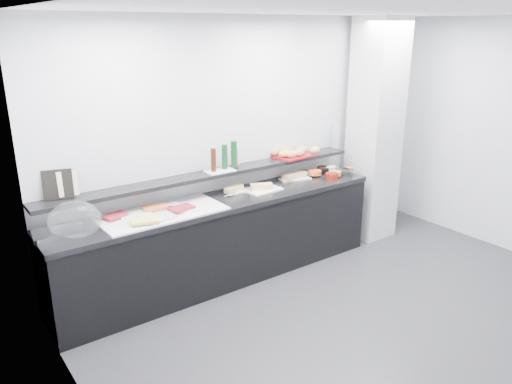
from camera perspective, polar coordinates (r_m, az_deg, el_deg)
ground at (r=4.78m, az=15.27°, el=-14.98°), size 5.00×5.00×0.00m
back_wall at (r=5.59m, az=0.42°, el=5.71°), size 5.00×0.02×2.70m
ceiling at (r=4.03m, az=18.65°, el=19.23°), size 5.00×5.00×0.00m
column at (r=6.35m, az=13.40°, el=6.74°), size 0.50×0.50×2.70m
buffet_cabinet at (r=5.27m, az=-3.82°, el=-5.75°), size 3.60×0.60×0.85m
counter_top at (r=5.11m, az=-3.92°, el=-1.13°), size 3.62×0.62×0.05m
wall_shelf at (r=5.17m, az=-5.02°, el=2.06°), size 3.60×0.25×0.04m
cloche_base at (r=4.55m, az=-21.62°, el=-4.36°), size 0.45×0.33×0.04m
cloche_dome at (r=4.48m, az=-20.00°, el=-3.07°), size 0.52×0.43×0.34m
linen_runner at (r=4.78m, az=-10.67°, el=-2.40°), size 1.19×0.57×0.01m
platter_meat_a at (r=4.79m, az=-13.66°, el=-2.39°), size 0.32×0.24×0.01m
food_meat_a at (r=4.73m, az=-15.78°, el=-2.61°), size 0.23×0.18×0.02m
platter_salmon at (r=4.91m, az=-10.41°, el=-1.62°), size 0.33×0.26×0.01m
food_salmon at (r=4.85m, az=-11.48°, el=-1.73°), size 0.25×0.18×0.02m
platter_cheese at (r=4.63m, az=-10.87°, el=-2.92°), size 0.30×0.22×0.01m
food_cheese at (r=4.54m, az=-12.61°, el=-3.20°), size 0.28×0.22×0.02m
platter_meat_b at (r=4.82m, az=-8.27°, el=-1.89°), size 0.32×0.27×0.01m
food_meat_b at (r=4.79m, az=-8.50°, el=-1.82°), size 0.25×0.17×0.02m
sandwich_plate_left at (r=5.34m, az=-1.62°, el=0.15°), size 0.36×0.22×0.01m
sandwich_food_left at (r=5.28m, az=-2.54°, el=0.37°), size 0.24×0.15×0.06m
tongs_left at (r=5.17m, az=-2.88°, el=-0.35°), size 0.16×0.03×0.01m
sandwich_plate_mid at (r=5.34m, az=1.12°, el=0.16°), size 0.40×0.19×0.01m
sandwich_food_mid at (r=5.35m, az=0.63°, el=0.63°), size 0.25×0.17×0.06m
tongs_mid at (r=5.41m, az=2.13°, el=0.53°), size 0.16×0.04×0.01m
sandwich_plate_right at (r=5.78m, az=4.47°, el=1.52°), size 0.38×0.24×0.01m
sandwich_food_right at (r=5.77m, az=4.40°, el=1.90°), size 0.31×0.13×0.06m
tongs_right at (r=5.60m, az=3.89°, el=1.13°), size 0.15×0.08×0.01m
bowl_glass_fruit at (r=5.88m, az=5.57°, el=2.09°), size 0.20×0.20×0.07m
fill_glass_fruit at (r=5.91m, az=6.71°, el=2.24°), size 0.16×0.16×0.05m
bowl_black_jam at (r=6.04m, az=7.65°, el=2.46°), size 0.15×0.15×0.07m
fill_black_jam at (r=6.09m, az=7.56°, el=2.69°), size 0.13×0.13×0.05m
bowl_glass_cream at (r=6.10m, az=8.60°, el=2.57°), size 0.19×0.19×0.07m
fill_glass_cream at (r=6.12m, az=8.32°, el=2.74°), size 0.21×0.21×0.05m
bowl_red_jam at (r=5.83m, az=8.65°, el=1.80°), size 0.19×0.19×0.07m
fill_red_jam at (r=5.82m, az=8.83°, el=1.90°), size 0.11×0.11×0.05m
bowl_glass_salmon at (r=5.99m, az=10.20°, el=2.17°), size 0.17×0.17×0.07m
fill_glass_salmon at (r=5.90m, az=9.14°, el=2.12°), size 0.13×0.13×0.05m
bowl_black_fruit at (r=6.05m, az=10.24°, el=2.33°), size 0.13×0.13×0.07m
fill_black_fruit at (r=6.10m, az=10.66°, el=2.58°), size 0.12×0.12×0.05m
framed_print at (r=4.64m, az=-21.72°, el=0.80°), size 0.26×0.14×0.26m
print_art at (r=4.63m, az=-20.71°, el=0.90°), size 0.17×0.07×0.22m
condiment_tray at (r=5.18m, az=-4.14°, el=2.42°), size 0.30×0.19×0.01m
bottle_green_a at (r=5.20m, az=-3.61°, el=4.03°), size 0.08×0.08×0.26m
bottle_brown at (r=5.12m, az=-4.89°, el=3.66°), size 0.07×0.07×0.24m
bottle_green_b at (r=5.27m, az=-2.53°, el=4.35°), size 0.09×0.09×0.28m
bottle_hot at (r=5.28m, az=-2.38°, el=3.83°), size 0.06×0.06×0.18m
shaker_salt at (r=5.36m, az=-2.09°, el=3.46°), size 0.04×0.04×0.07m
shaker_pepper at (r=5.36m, az=-2.31°, el=3.44°), size 0.04×0.04×0.07m
bread_tray at (r=5.78m, az=4.24°, el=4.14°), size 0.46×0.34×0.02m
bread_roll_nw at (r=5.72m, az=2.20°, el=4.56°), size 0.13×0.09×0.08m
bread_roll_n at (r=5.82m, az=3.46°, el=4.78°), size 0.14×0.12×0.08m
bread_roll_sw at (r=5.64m, az=4.08°, el=4.33°), size 0.14×0.09×0.08m
bread_roll_s at (r=5.73m, az=5.01°, el=4.52°), size 0.17×0.13×0.08m
bread_roll_se at (r=5.87m, az=6.75°, el=4.80°), size 0.18×0.14×0.08m
bread_roll_midw at (r=5.67m, az=3.32°, el=4.41°), size 0.16×0.10×0.08m
bread_roll_mide at (r=5.87m, az=5.23°, el=4.86°), size 0.16×0.11×0.08m
carafe at (r=6.21m, az=9.02°, el=6.29°), size 0.11×0.11×0.30m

